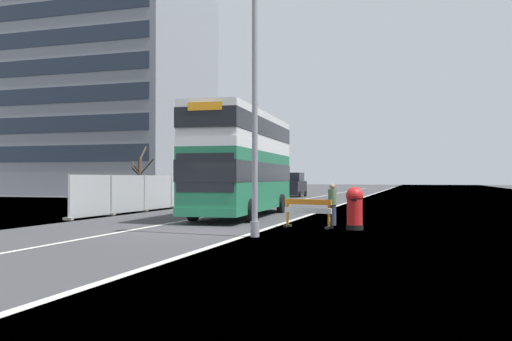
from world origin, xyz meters
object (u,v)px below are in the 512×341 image
(roadworks_barrier, at_px, (308,210))
(red_pillar_postbox, at_px, (355,206))
(pedestrian_at_kerb, at_px, (332,205))
(double_decker_bus, at_px, (243,162))
(car_oncoming_near, at_px, (258,189))
(car_receding_mid, at_px, (294,186))
(lamppost_foreground, at_px, (255,101))

(roadworks_barrier, bearing_deg, red_pillar_postbox, -8.74)
(roadworks_barrier, height_order, pedestrian_at_kerb, pedestrian_at_kerb)
(double_decker_bus, height_order, car_oncoming_near, double_decker_bus)
(car_receding_mid, relative_size, pedestrian_at_kerb, 2.58)
(car_oncoming_near, distance_m, car_receding_mid, 9.32)
(car_oncoming_near, xyz_separation_m, car_receding_mid, (0.85, 9.28, 0.13))
(lamppost_foreground, xyz_separation_m, car_oncoming_near, (-8.05, 26.85, -3.34))
(double_decker_bus, height_order, lamppost_foreground, lamppost_foreground)
(lamppost_foreground, relative_size, pedestrian_at_kerb, 5.55)
(car_oncoming_near, height_order, pedestrian_at_kerb, car_oncoming_near)
(double_decker_bus, distance_m, car_receding_mid, 27.76)
(red_pillar_postbox, bearing_deg, car_oncoming_near, 114.65)
(double_decker_bus, distance_m, pedestrian_at_kerb, 6.58)
(double_decker_bus, xyz_separation_m, car_receding_mid, (-3.88, 27.45, -1.55))
(red_pillar_postbox, bearing_deg, pedestrian_at_kerb, 124.74)
(car_oncoming_near, bearing_deg, double_decker_bus, -75.42)
(double_decker_bus, bearing_deg, roadworks_barrier, -49.87)
(red_pillar_postbox, bearing_deg, double_decker_bus, 138.56)
(lamppost_foreground, distance_m, car_receding_mid, 36.99)
(double_decker_bus, distance_m, car_oncoming_near, 18.84)
(red_pillar_postbox, xyz_separation_m, pedestrian_at_kerb, (-1.05, 1.52, -0.02))
(lamppost_foreground, height_order, roadworks_barrier, lamppost_foreground)
(double_decker_bus, relative_size, pedestrian_at_kerb, 6.93)
(car_oncoming_near, bearing_deg, car_receding_mid, 84.79)
(car_oncoming_near, bearing_deg, lamppost_foreground, -73.32)
(lamppost_foreground, bearing_deg, pedestrian_at_kerb, 70.77)
(car_receding_mid, xyz_separation_m, pedestrian_at_kerb, (8.89, -31.29, -0.29))
(roadworks_barrier, bearing_deg, car_oncoming_near, 111.19)
(double_decker_bus, distance_m, roadworks_barrier, 6.94)
(roadworks_barrier, bearing_deg, double_decker_bus, 130.13)
(car_receding_mid, height_order, pedestrian_at_kerb, car_receding_mid)
(roadworks_barrier, bearing_deg, car_receding_mid, 104.09)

